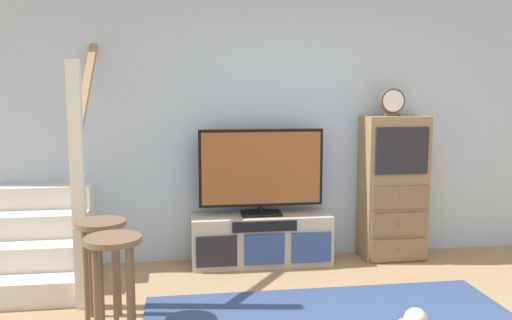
# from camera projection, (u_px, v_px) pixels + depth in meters

# --- Properties ---
(back_wall) EXTENTS (6.40, 0.12, 2.70)m
(back_wall) POSITION_uv_depth(u_px,v_px,m) (289.00, 115.00, 5.07)
(back_wall) COLOR #A8BCD1
(back_wall) RESTS_ON ground_plane
(media_console) EXTENTS (1.27, 0.38, 0.45)m
(media_console) POSITION_uv_depth(u_px,v_px,m) (262.00, 240.00, 4.91)
(media_console) COLOR #BCB29E
(media_console) RESTS_ON ground_plane
(television) EXTENTS (1.13, 0.22, 0.78)m
(television) POSITION_uv_depth(u_px,v_px,m) (261.00, 170.00, 4.85)
(television) COLOR black
(television) RESTS_ON media_console
(side_cabinet) EXTENTS (0.58, 0.38, 1.35)m
(side_cabinet) POSITION_uv_depth(u_px,v_px,m) (393.00, 188.00, 5.04)
(side_cabinet) COLOR #93704C
(side_cabinet) RESTS_ON ground_plane
(desk_clock) EXTENTS (0.23, 0.08, 0.25)m
(desk_clock) POSITION_uv_depth(u_px,v_px,m) (392.00, 102.00, 4.91)
(desk_clock) COLOR #4C3823
(desk_clock) RESTS_ON side_cabinet
(staircase) EXTENTS (1.00, 1.36, 2.20)m
(staircase) POSITION_uv_depth(u_px,v_px,m) (39.00, 232.00, 4.63)
(staircase) COLOR silver
(staircase) RESTS_ON ground_plane
(bar_stool_near) EXTENTS (0.34, 0.34, 0.73)m
(bar_stool_near) POSITION_uv_depth(u_px,v_px,m) (114.00, 268.00, 3.20)
(bar_stool_near) COLOR brown
(bar_stool_near) RESTS_ON ground_plane
(bar_stool_far) EXTENTS (0.34, 0.34, 0.71)m
(bar_stool_far) POSITION_uv_depth(u_px,v_px,m) (101.00, 247.00, 3.65)
(bar_stool_far) COLOR brown
(bar_stool_far) RESTS_ON ground_plane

